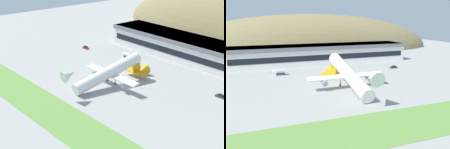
# 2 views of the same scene
# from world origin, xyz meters

# --- Properties ---
(ground_plane) EXTENTS (368.85, 368.85, 0.00)m
(ground_plane) POSITION_xyz_m (0.00, 0.00, 0.00)
(ground_plane) COLOR #9E9E99
(grass_strip_foreground) EXTENTS (331.96, 18.03, 0.08)m
(grass_strip_foreground) POSITION_xyz_m (0.00, -37.98, 0.04)
(grass_strip_foreground) COLOR #669342
(grass_strip_foreground) RESTS_ON ground_plane
(terminal_building) EXTENTS (113.81, 21.78, 11.88)m
(terminal_building) POSITION_xyz_m (-3.41, 53.26, 6.72)
(terminal_building) COLOR white
(terminal_building) RESTS_ON ground_plane
(cargo_airplane) EXTENTS (32.73, 48.56, 14.49)m
(cargo_airplane) POSITION_xyz_m (-7.71, -3.83, 6.11)
(cargo_airplane) COLOR white
(service_car_0) EXTENTS (4.54, 1.73, 1.43)m
(service_car_0) POSITION_xyz_m (32.25, 23.37, 0.59)
(service_car_0) COLOR #333338
(service_car_0) RESTS_ON ground_plane
(service_car_1) EXTENTS (4.20, 2.04, 1.62)m
(service_car_1) POSITION_xyz_m (-61.25, 21.71, 0.67)
(service_car_1) COLOR #B21E1E
(service_car_1) RESTS_ON ground_plane
(fuel_truck) EXTENTS (6.78, 2.85, 3.21)m
(fuel_truck) POSITION_xyz_m (-32.36, 28.71, 1.49)
(fuel_truck) COLOR silver
(fuel_truck) RESTS_ON ground_plane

